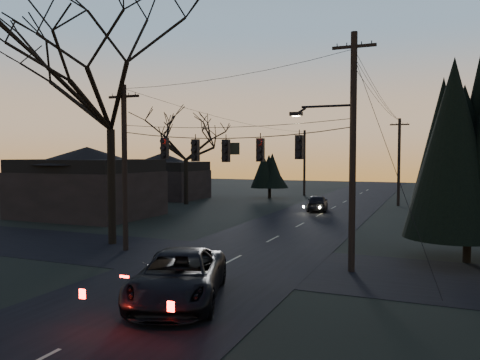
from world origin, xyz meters
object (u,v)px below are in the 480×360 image
at_px(utility_pole_far_r, 398,206).
at_px(evergreen_right, 469,153).
at_px(suv_near, 179,277).
at_px(utility_pole_right, 351,272).
at_px(utility_pole_left, 126,250).
at_px(bare_tree_left, 110,83).
at_px(sedan_oncoming_a, 317,203).
at_px(utility_pole_far_l, 304,196).

bearing_deg(utility_pole_far_r, evergreen_right, -79.20).
height_order(utility_pole_far_r, suv_near, utility_pole_far_r).
bearing_deg(utility_pole_right, utility_pole_far_r, 90.00).
xyz_separation_m(utility_pole_left, utility_pole_far_r, (11.50, 28.00, 0.00)).
bearing_deg(utility_pole_far_r, bare_tree_left, -116.40).
bearing_deg(utility_pole_far_r, utility_pole_right, -90.00).
xyz_separation_m(utility_pole_far_r, sedan_oncoming_a, (-6.30, -7.25, 0.73)).
bearing_deg(utility_pole_far_l, sedan_oncoming_a, -71.17).
bearing_deg(utility_pole_far_r, utility_pole_left, -112.33).
height_order(utility_pole_right, sedan_oncoming_a, utility_pole_right).
height_order(suv_near, sedan_oncoming_a, suv_near).
relative_size(utility_pole_left, evergreen_right, 0.96).
distance_m(utility_pole_right, bare_tree_left, 16.03).
bearing_deg(utility_pole_left, utility_pole_right, 0.00).
bearing_deg(utility_pole_left, suv_near, -42.88).
bearing_deg(sedan_oncoming_a, evergreen_right, 113.35).
relative_size(utility_pole_right, sedan_oncoming_a, 2.35).
relative_size(utility_pole_right, utility_pole_far_r, 1.18).
relative_size(utility_pole_right, bare_tree_left, 0.79).
distance_m(utility_pole_far_l, evergreen_right, 36.37).
xyz_separation_m(utility_pole_left, utility_pole_far_l, (0.00, 36.00, 0.00)).
relative_size(utility_pole_left, suv_near, 1.43).
relative_size(bare_tree_left, sedan_oncoming_a, 2.98).
bearing_deg(utility_pole_far_r, utility_pole_far_l, 145.18).
relative_size(evergreen_right, suv_near, 1.49).
bearing_deg(suv_near, utility_pole_left, 118.05).
relative_size(utility_pole_far_r, utility_pole_far_l, 1.06).
bearing_deg(sedan_oncoming_a, utility_pole_left, 66.53).
relative_size(utility_pole_right, evergreen_right, 1.13).
height_order(utility_pole_far_r, evergreen_right, evergreen_right).
bearing_deg(utility_pole_right, evergreen_right, 39.32).
height_order(utility_pole_left, utility_pole_far_l, utility_pole_left).
xyz_separation_m(utility_pole_far_r, evergreen_right, (4.62, -24.22, 5.03)).
distance_m(evergreen_right, suv_near, 14.37).
height_order(utility_pole_far_r, utility_pole_far_l, utility_pole_far_r).
relative_size(utility_pole_far_l, suv_near, 1.35).
xyz_separation_m(bare_tree_left, suv_near, (8.59, -7.54, -8.05)).
relative_size(suv_near, sedan_oncoming_a, 1.40).
distance_m(utility_pole_far_l, suv_near, 42.87).
distance_m(utility_pole_right, suv_near, 7.92).
distance_m(utility_pole_far_r, bare_tree_left, 31.18).
height_order(utility_pole_left, evergreen_right, evergreen_right).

